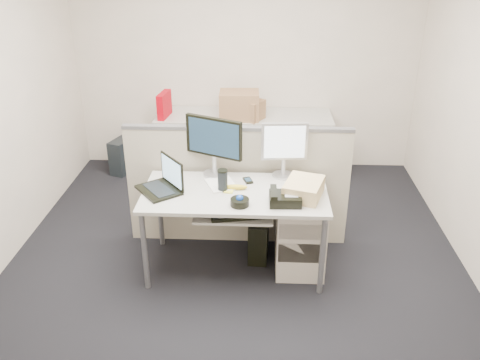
{
  "coord_description": "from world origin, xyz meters",
  "views": [
    {
      "loc": [
        0.21,
        -3.66,
        2.6
      ],
      "look_at": [
        0.03,
        0.15,
        0.76
      ],
      "focal_mm": 38.0,
      "sensor_mm": 36.0,
      "label": 1
    }
  ],
  "objects_px": {
    "laptop": "(158,176)",
    "desk_phone": "(285,199)",
    "monitor_main": "(214,147)",
    "desk": "(235,199)"
  },
  "relations": [
    {
      "from": "laptop",
      "to": "desk_phone",
      "type": "xyz_separation_m",
      "value": [
        1.02,
        -0.16,
        -0.09
      ]
    },
    {
      "from": "desk_phone",
      "to": "laptop",
      "type": "bearing_deg",
      "value": 169.66
    },
    {
      "from": "monitor_main",
      "to": "desk_phone",
      "type": "xyz_separation_m",
      "value": [
        0.59,
        -0.5,
        -0.22
      ]
    },
    {
      "from": "laptop",
      "to": "desk_phone",
      "type": "relative_size",
      "value": 1.45
    },
    {
      "from": "laptop",
      "to": "desk",
      "type": "bearing_deg",
      "value": 53.99
    },
    {
      "from": "laptop",
      "to": "desk_phone",
      "type": "distance_m",
      "value": 1.04
    },
    {
      "from": "monitor_main",
      "to": "laptop",
      "type": "height_order",
      "value": "monitor_main"
    },
    {
      "from": "desk_phone",
      "to": "monitor_main",
      "type": "bearing_deg",
      "value": 138.49
    },
    {
      "from": "desk",
      "to": "desk_phone",
      "type": "bearing_deg",
      "value": -24.23
    },
    {
      "from": "desk",
      "to": "laptop",
      "type": "height_order",
      "value": "laptop"
    }
  ]
}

